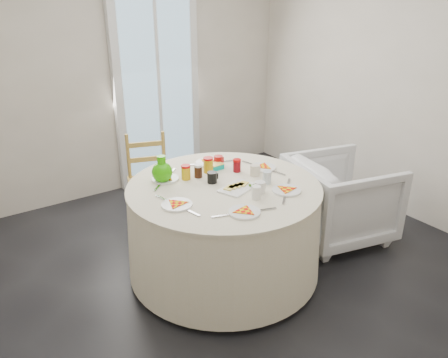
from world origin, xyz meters
TOP-DOWN VIEW (x-y plane):
  - floor at (0.00, 0.00)m, footprint 4.00×4.00m
  - wall_back at (0.00, 2.00)m, footprint 4.00×0.02m
  - wall_right at (2.00, 0.00)m, footprint 0.02×4.00m
  - glass_door at (0.40, 1.95)m, footprint 1.00×0.08m
  - table at (-0.05, 0.02)m, footprint 1.48×1.48m
  - wooden_chair at (-0.17, 1.05)m, footprint 0.49×0.48m
  - armchair at (1.11, -0.12)m, footprint 0.91×0.95m
  - place_settings at (-0.05, 0.02)m, footprint 1.42×1.42m
  - jar_cluster at (-0.02, 0.23)m, footprint 0.49×0.29m
  - butter_tub at (0.08, 0.32)m, footprint 0.13×0.09m
  - green_pitcher at (-0.39, 0.34)m, footprint 0.17×0.17m
  - cheese_platter at (0.00, -0.09)m, footprint 0.32×0.26m
  - mugs_glasses at (0.09, -0.01)m, footprint 0.57×0.57m

SIDE VIEW (x-z plane):
  - floor at x=0.00m, z-range 0.00..0.00m
  - table at x=-0.05m, z-range 0.00..0.75m
  - armchair at x=1.11m, z-range -0.02..0.80m
  - wooden_chair at x=-0.17m, z-range 0.03..0.91m
  - place_settings at x=-0.05m, z-range 0.76..0.78m
  - cheese_platter at x=0.00m, z-range 0.75..0.79m
  - butter_tub at x=0.08m, z-range 0.76..0.81m
  - mugs_glasses at x=0.09m, z-range 0.76..0.86m
  - jar_cluster at x=-0.02m, z-range 0.75..0.89m
  - green_pitcher at x=-0.39m, z-range 0.77..0.97m
  - glass_door at x=0.40m, z-range 0.00..2.10m
  - wall_back at x=0.00m, z-range 0.00..2.60m
  - wall_right at x=2.00m, z-range 0.00..2.60m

